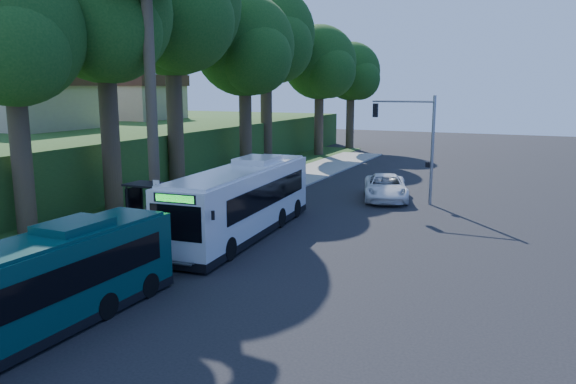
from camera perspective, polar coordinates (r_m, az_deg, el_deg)
The scene contains 18 objects.
ground at distance 29.49m, azimuth 1.42°, elevation -4.14°, with size 140.00×140.00×0.00m, color black.
sidewalk at distance 32.92m, azimuth -10.38°, elevation -2.64°, with size 4.50×70.00×0.12m, color gray.
red_curb at distance 28.46m, azimuth -11.13°, elevation -4.75°, with size 0.25×30.00×0.13m, color maroon.
grass_verge at distance 40.17m, azimuth -13.04°, elevation -0.38°, with size 8.00×70.00×0.06m, color #234719.
bus_shelter at distance 30.28m, azimuth -13.49°, elevation -0.54°, with size 3.20×1.51×2.55m.
stop_sign_pole at distance 27.45m, azimuth -13.17°, elevation -1.07°, with size 0.35×0.06×3.17m.
traffic_signal_pole at distance 37.13m, azimuth 12.96°, elevation 5.59°, with size 4.10×0.30×7.00m.
hillside_backdrop at distance 55.98m, azimuth -17.77°, elevation 4.93°, with size 24.00×60.00×8.80m.
tree_0 at distance 35.41m, azimuth -18.12°, elevation 16.10°, with size 8.40×8.00×15.70m.
tree_1 at distance 42.40m, azimuth -11.67°, elevation 17.49°, with size 10.50×10.00×18.26m.
tree_2 at distance 48.19m, azimuth -4.34°, elevation 14.13°, with size 8.82×8.40×15.12m.
tree_3 at distance 56.29m, azimuth -2.17°, elevation 15.18°, with size 10.08×9.60×17.28m.
tree_4 at distance 62.48m, azimuth 3.29°, elevation 12.66°, with size 8.40×8.00×14.14m.
tree_5 at distance 69.67m, azimuth 6.48°, elevation 11.77°, with size 7.35×7.00×12.86m.
tree_6 at distance 31.47m, azimuth -26.22°, elevation 13.56°, with size 7.56×7.20×13.74m.
white_bus at distance 28.75m, azimuth -4.64°, elevation -0.76°, with size 3.65×12.91×3.80m.
teal_bus at distance 18.88m, azimuth -24.32°, elevation -8.71°, with size 2.46×10.85×3.23m.
pickup at distance 38.48m, azimuth 9.89°, elevation 0.48°, with size 2.78×6.03×1.68m, color white.
Camera 1 is at (11.07, -26.28, 7.53)m, focal length 35.00 mm.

